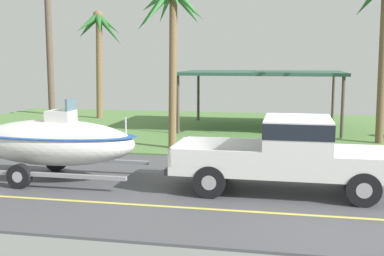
# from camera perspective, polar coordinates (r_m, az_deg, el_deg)

# --- Properties ---
(ground) EXTENTS (36.00, 22.00, 0.11)m
(ground) POSITION_cam_1_polar(r_m,az_deg,el_deg) (20.96, 13.55, -1.42)
(ground) COLOR #4C4C51
(pickup_truck_towing) EXTENTS (5.66, 2.08, 1.91)m
(pickup_truck_towing) POSITION_cam_1_polar(r_m,az_deg,el_deg) (12.53, 12.00, -2.70)
(pickup_truck_towing) COLOR silver
(pickup_truck_towing) RESTS_ON ground
(boat_on_trailer) EXTENTS (5.97, 2.28, 2.29)m
(boat_on_trailer) POSITION_cam_1_polar(r_m,az_deg,el_deg) (14.09, -15.90, -1.58)
(boat_on_trailer) COLOR gray
(boat_on_trailer) RESTS_ON ground
(carport_awning) EXTENTS (7.56, 5.37, 2.78)m
(carport_awning) POSITION_cam_1_polar(r_m,az_deg,el_deg) (23.59, 8.13, 6.28)
(carport_awning) COLOR #4C4238
(carport_awning) RESTS_ON ground
(palm_tree_near_left) EXTENTS (2.73, 2.96, 6.06)m
(palm_tree_near_left) POSITION_cam_1_polar(r_m,az_deg,el_deg) (28.03, -10.90, 10.32)
(palm_tree_near_left) COLOR brown
(palm_tree_near_left) RESTS_ON ground
(palm_tree_far_left) EXTENTS (2.87, 3.22, 6.17)m
(palm_tree_far_left) POSITION_cam_1_polar(r_m,az_deg,el_deg) (18.35, -2.35, 12.95)
(palm_tree_far_left) COLOR brown
(palm_tree_far_left) RESTS_ON ground
(utility_pole) EXTENTS (0.24, 1.80, 8.23)m
(utility_pole) POSITION_cam_1_polar(r_m,az_deg,el_deg) (19.10, -16.38, 10.47)
(utility_pole) COLOR brown
(utility_pole) RESTS_ON ground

